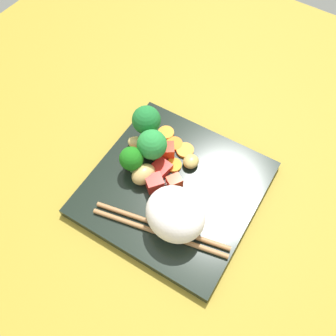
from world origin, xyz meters
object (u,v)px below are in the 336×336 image
object	(u,v)px
carrot_slice_3	(166,133)
chopstick_pair	(160,229)
rice_mound	(175,214)
broccoli_floret_1	(146,121)
square_plate	(174,188)

from	to	relation	value
carrot_slice_3	chopstick_pair	size ratio (longest dim) A/B	0.13
rice_mound	carrot_slice_3	bearing A→B (deg)	-51.31
rice_mound	broccoli_floret_1	world-z (taller)	same
rice_mound	carrot_slice_3	xyz separation A→B (cm)	(10.05, -12.54, -3.00)
square_plate	chopstick_pair	world-z (taller)	chopstick_pair
broccoli_floret_1	carrot_slice_3	xyz separation A→B (cm)	(-2.24, -2.14, -3.81)
square_plate	rice_mound	world-z (taller)	rice_mound
broccoli_floret_1	rice_mound	bearing A→B (deg)	139.73
rice_mound	broccoli_floret_1	bearing A→B (deg)	-40.27
square_plate	carrot_slice_3	size ratio (longest dim) A/B	9.31
rice_mound	carrot_slice_3	world-z (taller)	rice_mound
square_plate	broccoli_floret_1	world-z (taller)	broccoli_floret_1
square_plate	broccoli_floret_1	size ratio (longest dim) A/B	3.73
carrot_slice_3	rice_mound	bearing A→B (deg)	128.69
broccoli_floret_1	chopstick_pair	distance (cm)	17.05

